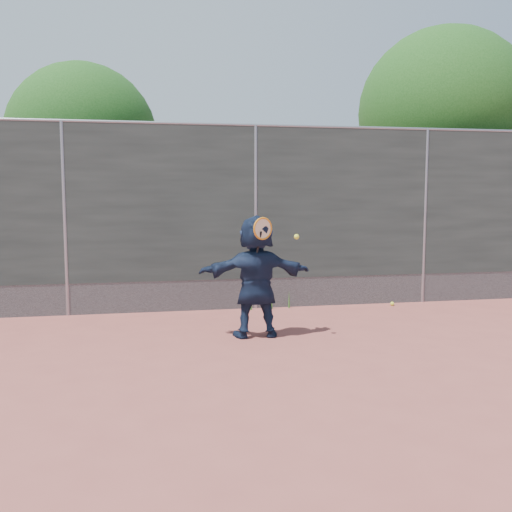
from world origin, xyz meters
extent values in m
plane|color=#9E4C42|center=(0.00, 0.00, 0.00)|extent=(80.00, 80.00, 0.00)
imported|color=#16223C|center=(-0.35, 1.63, 0.81)|extent=(1.52, 0.52, 1.62)
sphere|color=#E7F035|center=(2.33, 3.25, 0.03)|extent=(0.07, 0.07, 0.07)
cube|color=#38423D|center=(0.00, 3.50, 1.75)|extent=(20.00, 0.04, 2.50)
cube|color=slate|center=(0.00, 3.50, 0.25)|extent=(20.00, 0.03, 0.50)
cylinder|color=gray|center=(0.00, 3.50, 3.00)|extent=(20.00, 0.05, 0.05)
cylinder|color=gray|center=(-3.00, 3.50, 1.50)|extent=(0.06, 0.06, 3.00)
cylinder|color=gray|center=(0.00, 3.50, 1.50)|extent=(0.06, 0.06, 3.00)
cylinder|color=gray|center=(3.00, 3.50, 1.50)|extent=(0.06, 0.06, 3.00)
torus|color=orange|center=(-0.30, 1.43, 1.45)|extent=(0.28, 0.15, 0.29)
cylinder|color=beige|center=(-0.30, 1.43, 1.45)|extent=(0.23, 0.11, 0.25)
cylinder|color=black|center=(-0.35, 1.45, 1.25)|extent=(0.08, 0.13, 0.33)
sphere|color=#E7F035|center=(0.14, 1.41, 1.34)|extent=(0.07, 0.07, 0.07)
cylinder|color=#382314|center=(4.50, 5.70, 1.30)|extent=(0.28, 0.28, 2.60)
sphere|color=#23561C|center=(4.50, 5.70, 3.59)|extent=(3.60, 3.60, 3.60)
sphere|color=#23561C|center=(5.22, 5.90, 3.23)|extent=(2.52, 2.52, 2.52)
cylinder|color=#382314|center=(-3.00, 6.50, 1.10)|extent=(0.28, 0.28, 2.20)
sphere|color=#23561C|center=(-3.00, 6.50, 3.03)|extent=(3.00, 3.00, 3.00)
sphere|color=#23561C|center=(-2.40, 6.70, 2.73)|extent=(2.10, 2.10, 2.10)
cone|color=#387226|center=(0.25, 3.38, 0.13)|extent=(0.03, 0.03, 0.26)
cone|color=#387226|center=(0.55, 3.40, 0.15)|extent=(0.03, 0.03, 0.30)
cone|color=#387226|center=(-0.10, 3.36, 0.11)|extent=(0.03, 0.03, 0.22)
camera|label=1|loc=(-1.76, -5.69, 1.89)|focal=40.00mm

